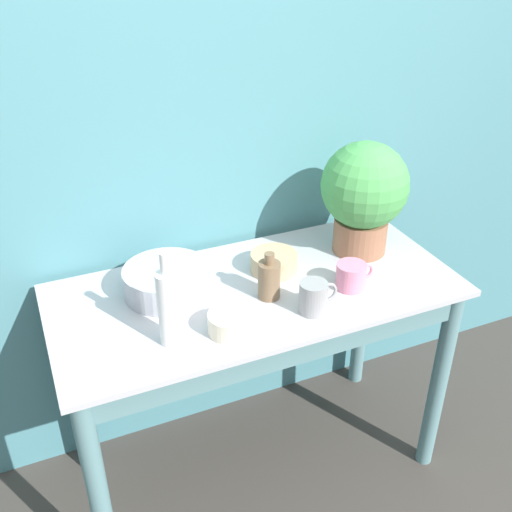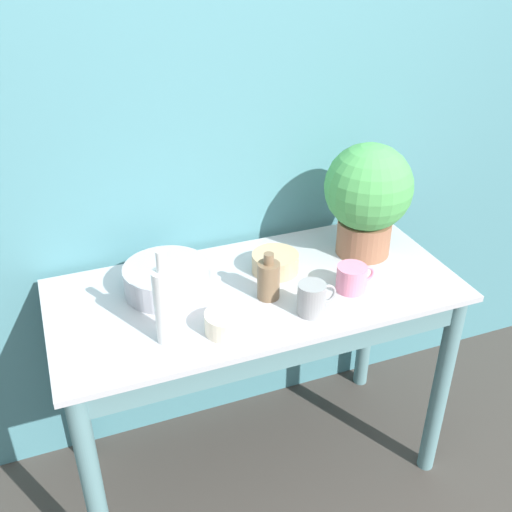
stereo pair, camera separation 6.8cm
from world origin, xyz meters
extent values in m
cube|color=teal|center=(0.00, 0.66, 1.20)|extent=(6.00, 0.05, 2.40)
cylinder|color=slate|center=(-0.61, 0.05, 0.40)|extent=(0.06, 0.06, 0.79)
cylinder|color=slate|center=(0.61, 0.05, 0.40)|extent=(0.06, 0.06, 0.79)
cylinder|color=slate|center=(-0.61, 0.56, 0.40)|extent=(0.06, 0.06, 0.79)
cylinder|color=slate|center=(0.61, 0.56, 0.40)|extent=(0.06, 0.06, 0.79)
cube|color=slate|center=(0.00, 0.05, 0.74)|extent=(1.21, 0.02, 0.10)
cube|color=#B2B2B7|center=(0.00, 0.30, 0.80)|extent=(1.31, 0.61, 0.02)
cylinder|color=#8C5B42|center=(0.44, 0.38, 0.87)|extent=(0.19, 0.19, 0.12)
sphere|color=#47994C|center=(0.44, 0.38, 1.06)|extent=(0.30, 0.30, 0.30)
cylinder|color=#A8A8B2|center=(-0.27, 0.39, 0.85)|extent=(0.27, 0.27, 0.09)
cylinder|color=white|center=(-0.33, 0.15, 0.92)|extent=(0.06, 0.06, 0.23)
cylinder|color=white|center=(-0.33, 0.15, 1.07)|extent=(0.03, 0.03, 0.06)
cylinder|color=brown|center=(0.02, 0.24, 0.87)|extent=(0.07, 0.07, 0.12)
cylinder|color=brown|center=(0.02, 0.24, 0.95)|extent=(0.03, 0.03, 0.03)
cylinder|color=pink|center=(0.28, 0.19, 0.85)|extent=(0.10, 0.10, 0.09)
torus|color=pink|center=(0.33, 0.19, 0.86)|extent=(0.06, 0.01, 0.06)
cylinder|color=gray|center=(0.11, 0.12, 0.86)|extent=(0.09, 0.09, 0.10)
torus|color=gray|center=(0.15, 0.12, 0.87)|extent=(0.07, 0.01, 0.07)
cylinder|color=beige|center=(-0.16, 0.12, 0.84)|extent=(0.13, 0.13, 0.06)
cylinder|color=tan|center=(0.10, 0.38, 0.84)|extent=(0.16, 0.16, 0.06)
camera|label=1|loc=(-0.64, -1.17, 1.88)|focal=42.00mm
camera|label=2|loc=(-0.58, -1.20, 1.88)|focal=42.00mm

